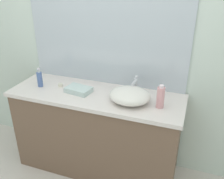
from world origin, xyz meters
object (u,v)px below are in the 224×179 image
at_px(candle_jar, 60,85).
at_px(lotion_bottle, 161,97).
at_px(soap_dispenser, 40,79).
at_px(sink_basin, 130,95).
at_px(folded_hand_towel, 79,90).

bearing_deg(candle_jar, lotion_bottle, -4.33).
bearing_deg(lotion_bottle, soap_dispenser, 179.27).
xyz_separation_m(sink_basin, folded_hand_towel, (-0.50, 0.02, -0.04)).
height_order(sink_basin, folded_hand_towel, sink_basin).
bearing_deg(candle_jar, soap_dispenser, -162.30).
distance_m(sink_basin, folded_hand_towel, 0.50).
bearing_deg(sink_basin, lotion_bottle, -0.71).
relative_size(lotion_bottle, candle_jar, 4.54).
xyz_separation_m(sink_basin, soap_dispenser, (-0.91, 0.01, 0.02)).
height_order(lotion_bottle, candle_jar, lotion_bottle).
xyz_separation_m(soap_dispenser, candle_jar, (0.19, 0.06, -0.07)).
height_order(soap_dispenser, folded_hand_towel, soap_dispenser).
relative_size(candle_jar, folded_hand_towel, 0.19).
relative_size(soap_dispenser, candle_jar, 4.35).
relative_size(sink_basin, soap_dispenser, 1.85).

